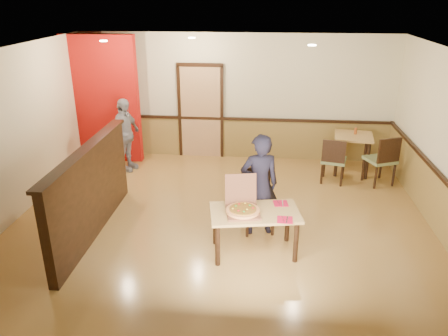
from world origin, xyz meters
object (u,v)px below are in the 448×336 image
at_px(main_table, 255,218).
at_px(condiment, 356,131).
at_px(diner, 259,185).
at_px(diner_chair, 257,197).
at_px(side_chair_left, 334,159).
at_px(passerby, 125,135).
at_px(side_table, 353,143).
at_px(side_chair_right, 383,159).
at_px(pizza_box, 242,208).

bearing_deg(main_table, condiment, 49.64).
bearing_deg(diner, diner_chair, -93.12).
distance_m(main_table, diner_chair, 0.75).
distance_m(main_table, side_chair_left, 3.08).
bearing_deg(diner_chair, condiment, 40.39).
height_order(diner_chair, side_chair_left, diner_chair).
bearing_deg(diner, passerby, -53.82).
bearing_deg(passerby, main_table, -116.99).
bearing_deg(side_chair_left, passerby, 9.56).
relative_size(diner, condiment, 11.70).
height_order(side_chair_left, passerby, passerby).
bearing_deg(side_table, side_chair_right, -52.26).
height_order(side_chair_left, diner, diner).
bearing_deg(passerby, condiment, -65.84).
bearing_deg(main_table, passerby, 123.80).
xyz_separation_m(main_table, condiment, (2.00, 3.39, 0.32)).
bearing_deg(side_chair_left, pizza_box, 71.92).
distance_m(side_chair_left, condiment, 0.94).
height_order(side_chair_right, condiment, side_chair_right).
xyz_separation_m(side_chair_right, side_table, (-0.48, 0.62, 0.08)).
bearing_deg(condiment, side_chair_right, -57.98).
bearing_deg(side_chair_right, main_table, 24.78).
xyz_separation_m(main_table, side_chair_left, (1.49, 2.70, -0.06)).
xyz_separation_m(diner_chair, side_chair_right, (2.42, 1.94, 0.01)).
bearing_deg(pizza_box, condiment, 46.98).
distance_m(diner_chair, side_chair_left, 2.44).
height_order(diner_chair, pizza_box, pizza_box).
xyz_separation_m(diner, pizza_box, (-0.23, -0.63, -0.08)).
height_order(side_chair_left, side_table, side_chair_left).
relative_size(side_chair_right, side_table, 1.18).
distance_m(side_chair_left, pizza_box, 3.20).
height_order(diner_chair, side_chair_right, side_chair_right).
relative_size(main_table, condiment, 9.74).
height_order(side_table, diner, diner).
distance_m(diner_chair, diner, 0.32).
bearing_deg(diner, main_table, 71.07).
height_order(side_table, pizza_box, pizza_box).
xyz_separation_m(diner_chair, passerby, (-2.87, 2.23, 0.23)).
bearing_deg(pizza_box, main_table, -0.76).
xyz_separation_m(main_table, side_chair_right, (2.43, 2.69, -0.02)).
relative_size(diner_chair, condiment, 7.10).
relative_size(main_table, diner, 0.83).
bearing_deg(side_table, condiment, 61.35).
height_order(passerby, condiment, passerby).
height_order(side_chair_right, diner, diner).
xyz_separation_m(main_table, diner, (0.05, 0.60, 0.25)).
bearing_deg(condiment, passerby, -175.17).
bearing_deg(main_table, side_chair_left, 51.22).
bearing_deg(pizza_box, side_table, 46.89).
distance_m(diner_chair, passerby, 3.64).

